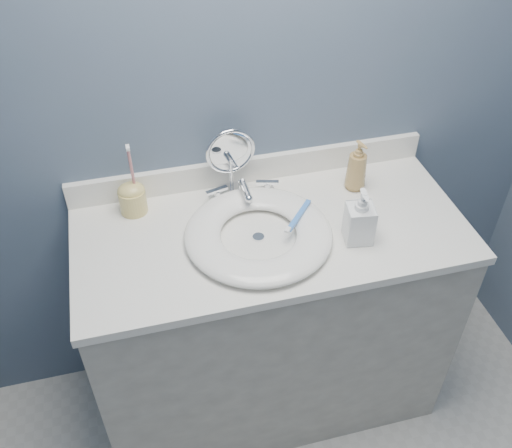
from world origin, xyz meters
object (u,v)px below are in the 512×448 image
object	(u,v)px
soap_bottle_clear	(360,216)
toothbrush_holder	(132,197)
makeup_mirror	(231,159)
soap_bottle_amber	(357,166)

from	to	relation	value
soap_bottle_clear	toothbrush_holder	world-z (taller)	toothbrush_holder
toothbrush_holder	soap_bottle_clear	bearing A→B (deg)	-25.02
toothbrush_holder	makeup_mirror	bearing A→B (deg)	4.06
makeup_mirror	toothbrush_holder	distance (m)	0.33
soap_bottle_amber	soap_bottle_clear	size ratio (longest dim) A/B	1.00
soap_bottle_amber	soap_bottle_clear	bearing A→B (deg)	-124.51
makeup_mirror	toothbrush_holder	xyz separation A→B (m)	(-0.33, -0.02, -0.07)
makeup_mirror	soap_bottle_amber	world-z (taller)	makeup_mirror
makeup_mirror	soap_bottle_amber	distance (m)	0.42
soap_bottle_amber	makeup_mirror	bearing A→B (deg)	153.62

